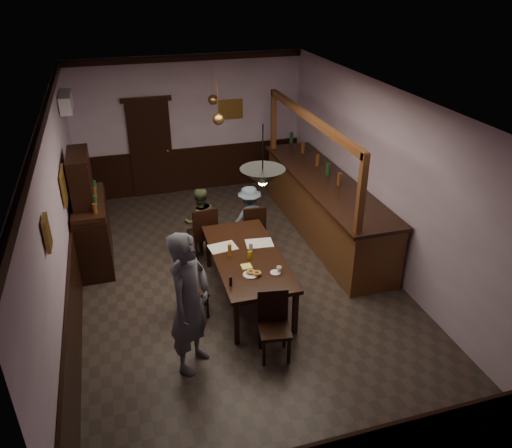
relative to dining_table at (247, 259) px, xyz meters
name	(u,v)px	position (x,y,z in m)	size (l,w,h in m)	color
room	(237,199)	(-0.04, 0.41, 0.81)	(5.01, 8.01, 3.01)	#2D2621
dining_table	(247,259)	(0.00, 0.00, 0.00)	(1.04, 2.22, 0.75)	black
chair_far_left	(204,231)	(-0.42, 1.27, -0.13)	(0.49, 0.49, 1.02)	black
chair_far_right	(253,227)	(0.47, 1.26, -0.17)	(0.42, 0.42, 0.94)	black
chair_near	(274,322)	(-0.01, -1.32, -0.17)	(0.46, 0.46, 0.93)	black
chair_side	(189,286)	(-0.93, -0.18, -0.19)	(0.42, 0.42, 0.90)	black
person_standing	(190,303)	(-1.07, -1.23, 0.28)	(0.70, 0.46, 1.93)	slate
person_seated_left	(200,221)	(-0.42, 1.56, -0.07)	(0.60, 0.47, 1.24)	#42492C
person_seated_right	(250,217)	(0.48, 1.54, -0.10)	(0.75, 0.43, 1.17)	slate
newspaper_left	(223,247)	(-0.30, 0.33, 0.07)	(0.42, 0.30, 0.01)	silver
newspaper_right	(259,243)	(0.28, 0.29, 0.07)	(0.42, 0.30, 0.01)	silver
napkin	(246,266)	(-0.09, -0.29, 0.07)	(0.15, 0.15, 0.00)	#EAE956
saucer	(275,273)	(0.25, -0.58, 0.07)	(0.15, 0.15, 0.01)	white
coffee_cup	(279,269)	(0.31, -0.57, 0.11)	(0.08, 0.08, 0.07)	white
pastry_plate	(251,275)	(-0.10, -0.53, 0.07)	(0.22, 0.22, 0.01)	white
pastry_ring_a	(251,272)	(-0.09, -0.50, 0.10)	(0.13, 0.13, 0.04)	#C68C47
pastry_ring_b	(257,273)	(-0.02, -0.56, 0.10)	(0.13, 0.13, 0.04)	#C68C47
soda_can	(250,255)	(0.01, -0.10, 0.12)	(0.07, 0.07, 0.12)	yellow
beer_glass	(230,250)	(-0.25, 0.06, 0.16)	(0.06, 0.06, 0.20)	#BF721E
water_glass	(251,247)	(0.08, 0.08, 0.14)	(0.06, 0.06, 0.15)	silver
pepper_mill	(231,281)	(-0.43, -0.70, 0.13)	(0.04, 0.04, 0.14)	black
sideboard	(90,220)	(-2.25, 1.77, 0.11)	(0.54, 1.51, 1.99)	black
bar_counter	(325,206)	(1.95, 1.54, -0.08)	(0.98, 4.23, 2.37)	#4F2B15
door_back	(151,150)	(-0.94, 4.36, 0.36)	(0.90, 0.06, 2.10)	black
ac_unit	(66,102)	(-2.42, 3.31, 1.76)	(0.20, 0.85, 0.30)	white
picture_left_small	(47,233)	(-2.50, -1.19, 1.46)	(0.04, 0.28, 0.36)	olive
picture_left_large	(64,185)	(-2.50, 1.21, 1.01)	(0.04, 0.62, 0.48)	olive
picture_back	(230,109)	(0.86, 4.37, 1.11)	(0.55, 0.04, 0.42)	olive
pendant_iron	(263,177)	(-0.01, -0.80, 1.65)	(0.56, 0.56, 0.78)	black
pendant_brass_mid	(218,119)	(0.06, 1.97, 1.61)	(0.20, 0.20, 0.81)	#BF8C3F
pendant_brass_far	(213,100)	(0.26, 3.31, 1.61)	(0.20, 0.20, 0.81)	#BF8C3F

